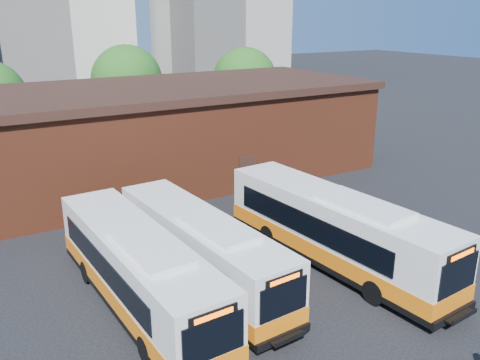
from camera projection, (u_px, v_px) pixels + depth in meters
ground at (367, 307)px, 19.99m from camera, size 220.00×220.00×0.00m
bus_west at (138, 273)px, 19.52m from camera, size 3.06×12.11×3.27m
bus_midwest at (201, 251)px, 21.46m from camera, size 3.17×11.63×3.13m
bus_mideast at (335, 232)px, 23.02m from camera, size 3.67×12.87×3.46m
depot_building at (166, 130)px, 35.35m from camera, size 28.60×12.60×6.40m
tree_mid at (127, 81)px, 47.21m from camera, size 6.56×6.56×8.36m
tree_east at (245, 79)px, 50.13m from camera, size 6.24×6.24×7.96m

